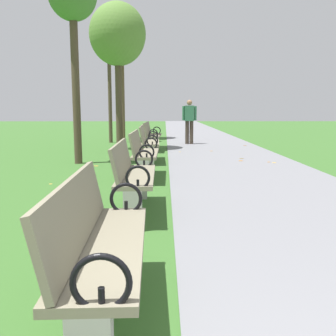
{
  "coord_description": "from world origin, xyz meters",
  "views": [
    {
      "loc": [
        -0.1,
        0.23,
        1.33
      ],
      "look_at": [
        -0.05,
        5.13,
        0.55
      ],
      "focal_mm": 40.39,
      "sensor_mm": 36.0,
      "label": 1
    }
  ],
  "objects_px": {
    "park_bench_6": "(152,135)",
    "pedestrian_walking": "(189,119)",
    "park_bench_4": "(143,153)",
    "tree_3": "(118,36)",
    "park_bench_5": "(148,142)",
    "tree_2": "(73,0)",
    "park_bench_3": "(133,175)",
    "tree_5": "(122,37)",
    "park_bench_2": "(100,244)",
    "tree_4": "(108,34)"
  },
  "relations": [
    {
      "from": "park_bench_5",
      "to": "park_bench_6",
      "type": "distance_m",
      "value": 2.5
    },
    {
      "from": "pedestrian_walking",
      "to": "park_bench_5",
      "type": "bearing_deg",
      "value": -106.16
    },
    {
      "from": "park_bench_4",
      "to": "tree_3",
      "type": "relative_size",
      "value": 0.35
    },
    {
      "from": "tree_5",
      "to": "tree_3",
      "type": "bearing_deg",
      "value": -85.63
    },
    {
      "from": "park_bench_2",
      "to": "park_bench_6",
      "type": "height_order",
      "value": "same"
    },
    {
      "from": "park_bench_6",
      "to": "tree_3",
      "type": "relative_size",
      "value": 0.35
    },
    {
      "from": "park_bench_5",
      "to": "tree_4",
      "type": "xyz_separation_m",
      "value": [
        -1.7,
        5.38,
        3.59
      ]
    },
    {
      "from": "park_bench_3",
      "to": "tree_5",
      "type": "distance_m",
      "value": 12.38
    },
    {
      "from": "tree_2",
      "to": "tree_4",
      "type": "height_order",
      "value": "tree_4"
    },
    {
      "from": "park_bench_2",
      "to": "tree_2",
      "type": "distance_m",
      "value": 7.8
    },
    {
      "from": "park_bench_3",
      "to": "tree_5",
      "type": "height_order",
      "value": "tree_5"
    },
    {
      "from": "park_bench_2",
      "to": "tree_5",
      "type": "bearing_deg",
      "value": 95.52
    },
    {
      "from": "park_bench_3",
      "to": "park_bench_5",
      "type": "height_order",
      "value": "same"
    },
    {
      "from": "park_bench_5",
      "to": "tree_3",
      "type": "xyz_separation_m",
      "value": [
        -1.05,
        2.84,
        3.08
      ]
    },
    {
      "from": "tree_5",
      "to": "park_bench_2",
      "type": "bearing_deg",
      "value": -84.48
    },
    {
      "from": "park_bench_4",
      "to": "park_bench_6",
      "type": "bearing_deg",
      "value": 90.0
    },
    {
      "from": "tree_2",
      "to": "pedestrian_walking",
      "type": "relative_size",
      "value": 2.8
    },
    {
      "from": "park_bench_6",
      "to": "tree_5",
      "type": "bearing_deg",
      "value": 106.93
    },
    {
      "from": "park_bench_6",
      "to": "park_bench_5",
      "type": "bearing_deg",
      "value": -90.0
    },
    {
      "from": "park_bench_5",
      "to": "pedestrian_walking",
      "type": "xyz_separation_m",
      "value": [
        1.33,
        4.58,
        0.44
      ]
    },
    {
      "from": "park_bench_5",
      "to": "park_bench_2",
      "type": "bearing_deg",
      "value": -90.0
    },
    {
      "from": "park_bench_5",
      "to": "tree_2",
      "type": "xyz_separation_m",
      "value": [
        -1.69,
        -0.31,
        3.28
      ]
    },
    {
      "from": "park_bench_3",
      "to": "pedestrian_walking",
      "type": "bearing_deg",
      "value": 81.86
    },
    {
      "from": "park_bench_3",
      "to": "tree_2",
      "type": "height_order",
      "value": "tree_2"
    },
    {
      "from": "tree_3",
      "to": "tree_4",
      "type": "height_order",
      "value": "tree_4"
    },
    {
      "from": "tree_4",
      "to": "park_bench_4",
      "type": "bearing_deg",
      "value": -77.52
    },
    {
      "from": "park_bench_4",
      "to": "tree_3",
      "type": "height_order",
      "value": "tree_3"
    },
    {
      "from": "park_bench_2",
      "to": "park_bench_3",
      "type": "distance_m",
      "value": 2.47
    },
    {
      "from": "tree_5",
      "to": "pedestrian_walking",
      "type": "bearing_deg",
      "value": -41.95
    },
    {
      "from": "park_bench_6",
      "to": "pedestrian_walking",
      "type": "height_order",
      "value": "pedestrian_walking"
    },
    {
      "from": "park_bench_5",
      "to": "tree_3",
      "type": "bearing_deg",
      "value": 110.35
    },
    {
      "from": "tree_3",
      "to": "park_bench_6",
      "type": "bearing_deg",
      "value": -17.83
    },
    {
      "from": "park_bench_2",
      "to": "tree_4",
      "type": "relative_size",
      "value": 0.33
    },
    {
      "from": "park_bench_2",
      "to": "park_bench_3",
      "type": "bearing_deg",
      "value": 90.0
    },
    {
      "from": "park_bench_6",
      "to": "tree_5",
      "type": "distance_m",
      "value": 6.04
    },
    {
      "from": "pedestrian_walking",
      "to": "park_bench_6",
      "type": "bearing_deg",
      "value": -122.54
    },
    {
      "from": "park_bench_6",
      "to": "tree_2",
      "type": "relative_size",
      "value": 0.36
    },
    {
      "from": "pedestrian_walking",
      "to": "tree_4",
      "type": "bearing_deg",
      "value": 165.21
    },
    {
      "from": "park_bench_6",
      "to": "tree_2",
      "type": "bearing_deg",
      "value": -121.02
    },
    {
      "from": "tree_3",
      "to": "tree_4",
      "type": "relative_size",
      "value": 0.95
    },
    {
      "from": "park_bench_3",
      "to": "tree_2",
      "type": "distance_m",
      "value": 5.74
    },
    {
      "from": "park_bench_3",
      "to": "park_bench_4",
      "type": "xyz_separation_m",
      "value": [
        0.0,
        2.41,
        0.0
      ]
    },
    {
      "from": "tree_3",
      "to": "tree_5",
      "type": "bearing_deg",
      "value": 94.37
    },
    {
      "from": "park_bench_2",
      "to": "pedestrian_walking",
      "type": "bearing_deg",
      "value": 83.56
    },
    {
      "from": "pedestrian_walking",
      "to": "tree_2",
      "type": "bearing_deg",
      "value": -121.67
    },
    {
      "from": "park_bench_6",
      "to": "pedestrian_walking",
      "type": "xyz_separation_m",
      "value": [
        1.33,
        2.08,
        0.44
      ]
    },
    {
      "from": "tree_2",
      "to": "tree_5",
      "type": "xyz_separation_m",
      "value": [
        0.32,
        7.31,
        0.5
      ]
    },
    {
      "from": "park_bench_2",
      "to": "pedestrian_walking",
      "type": "relative_size",
      "value": 1.0
    },
    {
      "from": "tree_2",
      "to": "pedestrian_walking",
      "type": "bearing_deg",
      "value": 58.33
    },
    {
      "from": "park_bench_3",
      "to": "pedestrian_walking",
      "type": "height_order",
      "value": "pedestrian_walking"
    }
  ]
}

